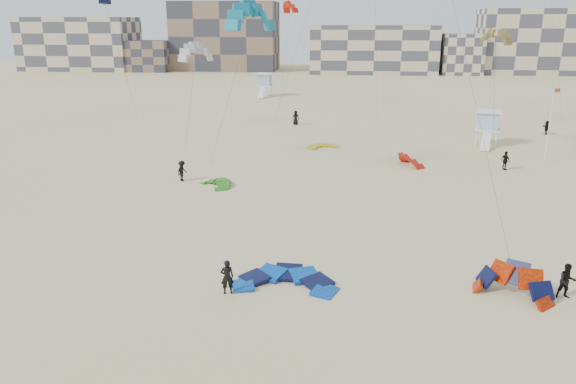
# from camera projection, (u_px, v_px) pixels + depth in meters

# --- Properties ---
(ground) EXTENTS (320.00, 320.00, 0.00)m
(ground) POSITION_uv_depth(u_px,v_px,m) (240.00, 327.00, 25.43)
(ground) COLOR beige
(ground) RESTS_ON ground
(kite_ground_blue) EXTENTS (5.14, 5.39, 1.54)m
(kite_ground_blue) POSITION_uv_depth(u_px,v_px,m) (285.00, 285.00, 29.46)
(kite_ground_blue) COLOR #0058C1
(kite_ground_blue) RESTS_ON ground
(kite_ground_orange) EXTENTS (5.36, 5.31, 3.88)m
(kite_ground_orange) POSITION_uv_depth(u_px,v_px,m) (511.00, 296.00, 28.24)
(kite_ground_orange) COLOR #FF2800
(kite_ground_orange) RESTS_ON ground
(kite_ground_green) EXTENTS (4.58, 4.56, 1.74)m
(kite_ground_green) POSITION_uv_depth(u_px,v_px,m) (216.00, 186.00, 46.99)
(kite_ground_green) COLOR #227B14
(kite_ground_green) RESTS_ON ground
(kite_ground_red_far) EXTENTS (4.38, 4.34, 3.38)m
(kite_ground_red_far) POSITION_uv_depth(u_px,v_px,m) (410.00, 165.00, 53.58)
(kite_ground_red_far) COLOR red
(kite_ground_red_far) RESTS_ON ground
(kite_ground_yellow) EXTENTS (4.43, 4.52, 0.58)m
(kite_ground_yellow) POSITION_uv_depth(u_px,v_px,m) (323.00, 148.00, 61.09)
(kite_ground_yellow) COLOR #C9840D
(kite_ground_yellow) RESTS_ON ground
(kitesurfer_main) EXTENTS (0.77, 0.61, 1.83)m
(kitesurfer_main) POSITION_uv_depth(u_px,v_px,m) (227.00, 277.00, 28.27)
(kitesurfer_main) COLOR black
(kitesurfer_main) RESTS_ON ground
(kitesurfer_b) EXTENTS (0.91, 0.72, 1.83)m
(kitesurfer_b) POSITION_uv_depth(u_px,v_px,m) (567.00, 281.00, 27.82)
(kitesurfer_b) COLOR black
(kitesurfer_b) RESTS_ON ground
(kitesurfer_c) EXTENTS (1.00, 1.30, 1.78)m
(kitesurfer_c) POSITION_uv_depth(u_px,v_px,m) (182.00, 171.00, 48.22)
(kitesurfer_c) COLOR black
(kitesurfer_c) RESTS_ON ground
(kitesurfer_d) EXTENTS (0.91, 1.11, 1.77)m
(kitesurfer_d) POSITION_uv_depth(u_px,v_px,m) (505.00, 161.00, 51.73)
(kitesurfer_d) COLOR black
(kitesurfer_d) RESTS_ON ground
(kitesurfer_e) EXTENTS (1.01, 0.74, 1.89)m
(kitesurfer_e) POSITION_uv_depth(u_px,v_px,m) (296.00, 118.00, 74.08)
(kitesurfer_e) COLOR black
(kitesurfer_e) RESTS_ON ground
(kitesurfer_f) EXTENTS (0.70, 1.61, 1.68)m
(kitesurfer_f) POSITION_uv_depth(u_px,v_px,m) (547.00, 128.00, 67.85)
(kitesurfer_f) COLOR black
(kitesurfer_f) RESTS_ON ground
(kite_fly_teal_a) EXTENTS (7.00, 6.10, 13.95)m
(kite_fly_teal_a) POSITION_uv_depth(u_px,v_px,m) (250.00, 19.00, 45.18)
(kite_fly_teal_a) COLOR #0D73A0
(kite_fly_teal_a) RESTS_ON ground
(kite_fly_grey) EXTENTS (4.69, 4.69, 10.50)m
(kite_fly_grey) POSITION_uv_depth(u_px,v_px,m) (196.00, 54.00, 52.58)
(kite_fly_grey) COLOR silver
(kite_fly_grey) RESTS_ON ground
(kite_fly_olive) EXTENTS (4.34, 6.96, 11.85)m
(kite_fly_olive) POSITION_uv_depth(u_px,v_px,m) (495.00, 38.00, 55.73)
(kite_fly_olive) COLOR brown
(kite_fly_olive) RESTS_ON ground
(kite_fly_red) EXTENTS (4.83, 10.47, 15.51)m
(kite_fly_red) POSITION_uv_depth(u_px,v_px,m) (290.00, 8.00, 85.59)
(kite_fly_red) COLOR red
(kite_fly_red) RESTS_ON ground
(lifeguard_tower_near) EXTENTS (3.30, 5.57, 3.82)m
(lifeguard_tower_near) POSITION_uv_depth(u_px,v_px,m) (488.00, 128.00, 61.81)
(lifeguard_tower_near) COLOR white
(lifeguard_tower_near) RESTS_ON ground
(lifeguard_tower_far) EXTENTS (3.05, 5.68, 4.11)m
(lifeguard_tower_far) POSITION_uv_depth(u_px,v_px,m) (264.00, 85.00, 101.57)
(lifeguard_tower_far) COLOR white
(lifeguard_tower_far) RESTS_ON ground
(flagpole) EXTENTS (0.60, 0.09, 7.41)m
(flagpole) POSITION_uv_depth(u_px,v_px,m) (550.00, 122.00, 53.86)
(flagpole) COLOR white
(flagpole) RESTS_ON ground
(condo_west_a) EXTENTS (30.00, 15.00, 14.00)m
(condo_west_a) POSITION_uv_depth(u_px,v_px,m) (80.00, 44.00, 154.29)
(condo_west_a) COLOR beige
(condo_west_a) RESTS_ON ground
(condo_west_b) EXTENTS (28.00, 14.00, 18.00)m
(condo_west_b) POSITION_uv_depth(u_px,v_px,m) (226.00, 36.00, 153.25)
(condo_west_b) COLOR #7B5E4A
(condo_west_b) RESTS_ON ground
(condo_mid) EXTENTS (32.00, 16.00, 12.00)m
(condo_mid) POSITION_uv_depth(u_px,v_px,m) (373.00, 49.00, 146.08)
(condo_mid) COLOR beige
(condo_mid) RESTS_ON ground
(condo_east) EXTENTS (26.00, 14.00, 16.00)m
(condo_east) POSITION_uv_depth(u_px,v_px,m) (531.00, 42.00, 143.14)
(condo_east) COLOR beige
(condo_east) RESTS_ON ground
(condo_fill_left) EXTENTS (12.00, 10.00, 8.00)m
(condo_fill_left) POSITION_uv_depth(u_px,v_px,m) (149.00, 56.00, 151.15)
(condo_fill_left) COLOR #7B5E4A
(condo_fill_left) RESTS_ON ground
(condo_fill_right) EXTENTS (10.00, 10.00, 10.00)m
(condo_fill_right) POSITION_uv_depth(u_px,v_px,m) (461.00, 54.00, 142.14)
(condo_fill_right) COLOR beige
(condo_fill_right) RESTS_ON ground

